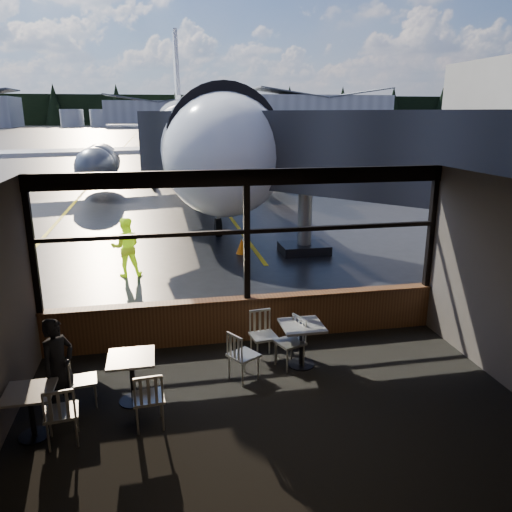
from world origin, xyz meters
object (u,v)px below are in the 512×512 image
object	(u,v)px
cafe_table_left	(32,414)
airliner	(190,90)
chair_near_e	(290,343)
chair_left_s	(61,413)
cafe_table_near	(301,345)
chair_mid_w	(83,381)
chair_mid_s	(148,398)
chair_near_w	(244,356)
jet_bridge	(329,180)
cafe_table_mid	(133,379)
passenger	(58,367)
ground_crew	(126,247)
cone_nose	(242,246)
chair_near_n	(264,337)

from	to	relation	value
cafe_table_left	airliner	bearing A→B (deg)	80.46
cafe_table_left	chair_near_e	bearing A→B (deg)	17.34
airliner	chair_left_s	xyz separation A→B (m)	(-3.69, -24.85, -5.37)
cafe_table_near	chair_mid_w	distance (m)	3.81
chair_near_e	chair_mid_s	distance (m)	2.86
chair_near_w	chair_mid_w	world-z (taller)	chair_near_w
jet_bridge	cafe_table_mid	world-z (taller)	jet_bridge
jet_bridge	passenger	world-z (taller)	jet_bridge
chair_mid_w	chair_near_w	bearing A→B (deg)	88.62
chair_mid_w	ground_crew	size ratio (longest dim) A/B	0.51
jet_bridge	ground_crew	distance (m)	6.49
cafe_table_mid	ground_crew	bearing A→B (deg)	93.54
airliner	cone_nose	distance (m)	16.49
chair_near_e	cone_nose	xyz separation A→B (m)	(0.43, 7.82, -0.22)
jet_bridge	chair_near_e	bearing A→B (deg)	-114.12
airliner	ground_crew	distance (m)	18.17
chair_near_e	chair_left_s	size ratio (longest dim) A/B	1.01
chair_near_w	chair_left_s	xyz separation A→B (m)	(-2.80, -1.21, 0.01)
jet_bridge	ground_crew	xyz separation A→B (m)	(-6.24, -0.64, -1.68)
cafe_table_near	cafe_table_mid	size ratio (longest dim) A/B	1.03
airliner	cafe_table_mid	distance (m)	24.74
cafe_table_near	chair_near_n	xyz separation A→B (m)	(-0.64, 0.34, 0.07)
airliner	cone_nose	size ratio (longest dim) A/B	73.37
ground_crew	cone_nose	xyz separation A→B (m)	(3.63, 1.67, -0.59)
chair_near_n	cone_nose	bearing A→B (deg)	-104.20
jet_bridge	chair_left_s	distance (m)	10.90
chair_near_n	chair_mid_s	size ratio (longest dim) A/B	1.02
cone_nose	ground_crew	bearing A→B (deg)	-155.26
chair_near_e	chair_near_n	xyz separation A→B (m)	(-0.41, 0.35, 0.00)
chair_near_e	cone_nose	size ratio (longest dim) A/B	1.85
chair_mid_s	chair_left_s	distance (m)	1.20
cafe_table_near	passenger	distance (m)	4.16
chair_near_w	chair_near_e	bearing A→B (deg)	77.47
jet_bridge	cafe_table_left	distance (m)	11.04
airliner	chair_left_s	world-z (taller)	airliner
chair_mid_s	cone_nose	distance (m)	9.64
cafe_table_mid	cone_nose	size ratio (longest dim) A/B	1.54
chair_near_e	jet_bridge	bearing A→B (deg)	-44.88
cafe_table_mid	chair_left_s	size ratio (longest dim) A/B	0.85
jet_bridge	cone_nose	distance (m)	3.61
airliner	ground_crew	size ratio (longest dim) A/B	22.53
chair_near_n	cafe_table_left	bearing A→B (deg)	15.98
chair_near_e	cafe_table_near	bearing A→B (deg)	-109.67
chair_mid_w	chair_left_s	world-z (taller)	chair_left_s
chair_left_s	cone_nose	xyz separation A→B (m)	(4.14, 9.34, -0.21)
chair_near_w	chair_mid_w	size ratio (longest dim) A/B	1.08
chair_near_e	ground_crew	distance (m)	6.94
chair_near_w	passenger	size ratio (longest dim) A/B	0.59
chair_near_n	ground_crew	bearing A→B (deg)	-72.14
passenger	jet_bridge	bearing A→B (deg)	-5.02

